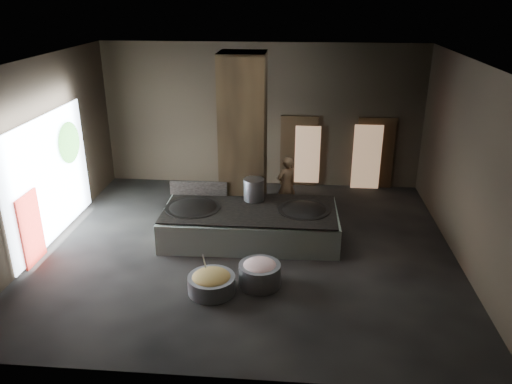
# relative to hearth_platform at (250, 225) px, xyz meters

# --- Properties ---
(floor) EXTENTS (10.00, 9.00, 0.10)m
(floor) POSITION_rel_hearth_platform_xyz_m (-0.01, -0.52, -0.43)
(floor) COLOR black
(floor) RESTS_ON ground
(ceiling) EXTENTS (10.00, 9.00, 0.10)m
(ceiling) POSITION_rel_hearth_platform_xyz_m (-0.01, -0.52, 4.17)
(ceiling) COLOR black
(ceiling) RESTS_ON back_wall
(back_wall) EXTENTS (10.00, 0.10, 4.50)m
(back_wall) POSITION_rel_hearth_platform_xyz_m (-0.01, 4.03, 1.87)
(back_wall) COLOR black
(back_wall) RESTS_ON ground
(front_wall) EXTENTS (10.00, 0.10, 4.50)m
(front_wall) POSITION_rel_hearth_platform_xyz_m (-0.01, -5.07, 1.87)
(front_wall) COLOR black
(front_wall) RESTS_ON ground
(left_wall) EXTENTS (0.10, 9.00, 4.50)m
(left_wall) POSITION_rel_hearth_platform_xyz_m (-5.06, -0.52, 1.87)
(left_wall) COLOR black
(left_wall) RESTS_ON ground
(right_wall) EXTENTS (0.10, 9.00, 4.50)m
(right_wall) POSITION_rel_hearth_platform_xyz_m (5.04, -0.52, 1.87)
(right_wall) COLOR black
(right_wall) RESTS_ON ground
(pillar) EXTENTS (1.20, 1.20, 4.50)m
(pillar) POSITION_rel_hearth_platform_xyz_m (-0.31, 1.38, 1.87)
(pillar) COLOR black
(pillar) RESTS_ON ground
(hearth_platform) EXTENTS (4.44, 2.21, 0.76)m
(hearth_platform) POSITION_rel_hearth_platform_xyz_m (0.00, 0.00, 0.00)
(hearth_platform) COLOR silver
(hearth_platform) RESTS_ON ground
(platform_cap) EXTENTS (4.30, 2.06, 0.03)m
(platform_cap) POSITION_rel_hearth_platform_xyz_m (0.00, 0.00, 0.43)
(platform_cap) COLOR black
(platform_cap) RESTS_ON hearth_platform
(wok_left) EXTENTS (1.39, 1.39, 0.38)m
(wok_left) POSITION_rel_hearth_platform_xyz_m (-1.45, -0.05, 0.37)
(wok_left) COLOR black
(wok_left) RESTS_ON hearth_platform
(wok_left_rim) EXTENTS (1.41, 1.41, 0.05)m
(wok_left_rim) POSITION_rel_hearth_platform_xyz_m (-1.45, -0.05, 0.44)
(wok_left_rim) COLOR black
(wok_left_rim) RESTS_ON hearth_platform
(wok_right) EXTENTS (1.29, 1.29, 0.36)m
(wok_right) POSITION_rel_hearth_platform_xyz_m (1.35, 0.05, 0.37)
(wok_right) COLOR black
(wok_right) RESTS_ON hearth_platform
(wok_right_rim) EXTENTS (1.32, 1.32, 0.05)m
(wok_right_rim) POSITION_rel_hearth_platform_xyz_m (1.35, 0.05, 0.44)
(wok_right_rim) COLOR black
(wok_right_rim) RESTS_ON hearth_platform
(stock_pot) EXTENTS (0.54, 0.54, 0.57)m
(stock_pot) POSITION_rel_hearth_platform_xyz_m (0.05, 0.55, 0.75)
(stock_pot) COLOR #93949A
(stock_pot) RESTS_ON hearth_platform
(splash_guard) EXTENTS (1.53, 0.09, 0.38)m
(splash_guard) POSITION_rel_hearth_platform_xyz_m (-1.45, 0.75, 0.65)
(splash_guard) COLOR black
(splash_guard) RESTS_ON hearth_platform
(cook) EXTENTS (0.72, 0.66, 1.65)m
(cook) POSITION_rel_hearth_platform_xyz_m (0.86, 1.71, 0.44)
(cook) COLOR #936E4A
(cook) RESTS_ON ground
(veg_basin) EXTENTS (1.32, 1.32, 0.37)m
(veg_basin) POSITION_rel_hearth_platform_xyz_m (-0.57, -2.53, -0.20)
(veg_basin) COLOR gray
(veg_basin) RESTS_ON ground
(veg_fill) EXTENTS (0.82, 0.82, 0.25)m
(veg_fill) POSITION_rel_hearth_platform_xyz_m (-0.57, -2.53, -0.03)
(veg_fill) COLOR olive
(veg_fill) RESTS_ON veg_basin
(ladle) EXTENTS (0.04, 0.40, 0.71)m
(ladle) POSITION_rel_hearth_platform_xyz_m (-0.72, -2.38, 0.17)
(ladle) COLOR #93949A
(ladle) RESTS_ON veg_basin
(meat_basin) EXTENTS (1.07, 1.07, 0.50)m
(meat_basin) POSITION_rel_hearth_platform_xyz_m (0.42, -2.17, -0.13)
(meat_basin) COLOR gray
(meat_basin) RESTS_ON ground
(meat_fill) EXTENTS (0.75, 0.75, 0.29)m
(meat_fill) POSITION_rel_hearth_platform_xyz_m (0.42, -2.17, 0.07)
(meat_fill) COLOR tan
(meat_fill) RESTS_ON meat_basin
(doorway_near) EXTENTS (1.18, 0.08, 2.38)m
(doorway_near) POSITION_rel_hearth_platform_xyz_m (1.19, 3.93, 0.72)
(doorway_near) COLOR black
(doorway_near) RESTS_ON ground
(doorway_near_glow) EXTENTS (0.79, 0.04, 1.88)m
(doorway_near_glow) POSITION_rel_hearth_platform_xyz_m (1.47, 3.87, 0.67)
(doorway_near_glow) COLOR #8C6647
(doorway_near_glow) RESTS_ON ground
(doorway_far) EXTENTS (1.18, 0.08, 2.38)m
(doorway_far) POSITION_rel_hearth_platform_xyz_m (3.59, 3.93, 0.72)
(doorway_far) COLOR black
(doorway_far) RESTS_ON ground
(doorway_far_glow) EXTENTS (0.88, 0.04, 2.08)m
(doorway_far_glow) POSITION_rel_hearth_platform_xyz_m (3.33, 3.78, 0.67)
(doorway_far_glow) COLOR #8C6647
(doorway_far_glow) RESTS_ON ground
(left_opening) EXTENTS (0.04, 4.20, 3.10)m
(left_opening) POSITION_rel_hearth_platform_xyz_m (-4.96, -0.32, 1.22)
(left_opening) COLOR white
(left_opening) RESTS_ON ground
(pavilion_sliver) EXTENTS (0.05, 0.90, 1.70)m
(pavilion_sliver) POSITION_rel_hearth_platform_xyz_m (-4.89, -1.62, 0.47)
(pavilion_sliver) COLOR maroon
(pavilion_sliver) RESTS_ON ground
(tree_silhouette) EXTENTS (0.28, 1.10, 1.10)m
(tree_silhouette) POSITION_rel_hearth_platform_xyz_m (-4.86, 0.78, 1.82)
(tree_silhouette) COLOR #194714
(tree_silhouette) RESTS_ON left_opening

